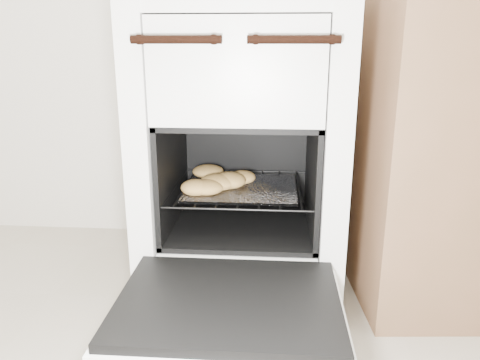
# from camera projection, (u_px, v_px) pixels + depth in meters

# --- Properties ---
(stove) EXTENTS (0.55, 0.62, 0.85)m
(stove) POSITION_uv_depth(u_px,v_px,m) (243.00, 152.00, 1.40)
(stove) COLOR white
(stove) RESTS_ON ground
(oven_door) EXTENTS (0.50, 0.39, 0.04)m
(oven_door) POSITION_uv_depth(u_px,v_px,m) (229.00, 304.00, 1.02)
(oven_door) COLOR black
(oven_door) RESTS_ON stove
(oven_rack) EXTENTS (0.40, 0.39, 0.01)m
(oven_rack) POSITION_uv_depth(u_px,v_px,m) (242.00, 188.00, 1.36)
(oven_rack) COLOR black
(oven_rack) RESTS_ON stove
(foil_sheet) EXTENTS (0.31, 0.28, 0.01)m
(foil_sheet) POSITION_uv_depth(u_px,v_px,m) (241.00, 188.00, 1.34)
(foil_sheet) COLOR silver
(foil_sheet) RESTS_ON oven_rack
(baked_rolls) EXTENTS (0.23, 0.29, 0.04)m
(baked_rolls) POSITION_uv_depth(u_px,v_px,m) (217.00, 181.00, 1.33)
(baked_rolls) COLOR tan
(baked_rolls) RESTS_ON foil_sheet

